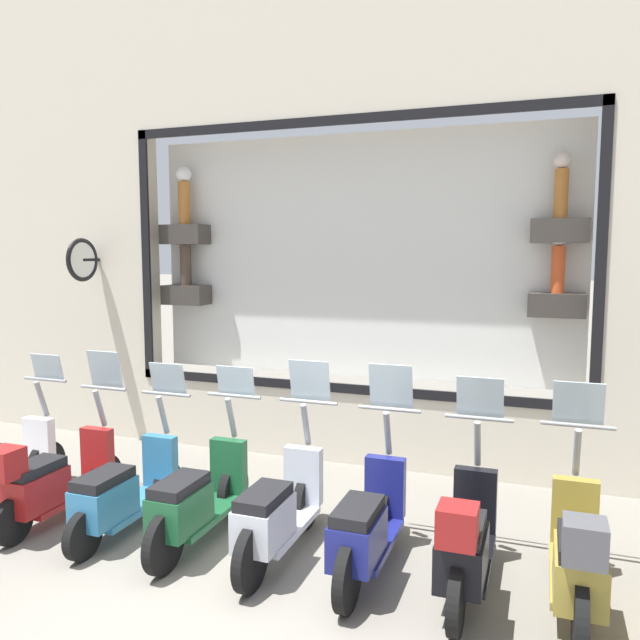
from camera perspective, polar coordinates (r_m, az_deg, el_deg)
The scene contains 9 objects.
ground_plane at distance 5.54m, azimuth -9.56°, elevation -23.81°, with size 120.00×120.00×0.00m, color gray.
building_facade at distance 8.20m, azimuth 2.76°, elevation 14.68°, with size 1.23×36.00×7.77m.
scooter_olive_1 at distance 5.36m, azimuth 22.53°, elevation -19.43°, with size 1.81×0.61×1.66m.
scooter_black_2 at distance 5.37m, azimuth 13.16°, elevation -19.11°, with size 1.80×0.60×1.64m.
scooter_navy_3 at distance 5.58m, azimuth 4.31°, elevation -18.29°, with size 1.81×0.60×1.71m.
scooter_silver_4 at distance 5.84m, azimuth -3.91°, elevation -17.13°, with size 1.81×0.60×1.70m.
scooter_green_5 at distance 6.19m, azimuth -11.23°, elevation -15.90°, with size 1.81×0.60×1.58m.
scooter_teal_6 at distance 6.64m, azimuth -17.61°, elevation -14.80°, with size 1.79×0.60×1.56m.
scooter_red_7 at distance 7.09m, azimuth -23.40°, elevation -13.24°, with size 1.79×0.61×1.65m.
Camera 1 is at (-4.15, -2.40, 2.77)m, focal length 35.00 mm.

